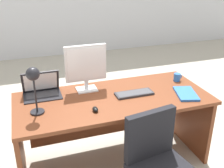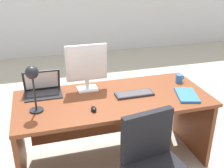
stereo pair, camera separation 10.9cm
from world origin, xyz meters
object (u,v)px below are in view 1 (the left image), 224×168
monitor (86,65)px  desk_lamp (34,80)px  laptop (41,88)px  coffee_mug (177,77)px  keyboard (134,94)px  mouse (95,109)px  desk (112,114)px  book (186,94)px

monitor → desk_lamp: 0.61m
laptop → desk_lamp: (-0.07, -0.38, 0.24)m
coffee_mug → keyboard: bearing=-164.2°
laptop → keyboard: laptop is taller
keyboard → coffee_mug: size_ratio=3.89×
laptop → monitor: bearing=-5.3°
monitor → laptop: size_ratio=1.31×
monitor → laptop: bearing=174.7°
mouse → keyboard: bearing=23.5°
desk → desk_lamp: size_ratio=4.35×
desk_lamp → book: (1.39, -0.08, -0.30)m
laptop → keyboard: size_ratio=0.95×
coffee_mug → laptop: bearing=174.7°
desk → book: bearing=-18.2°
desk → mouse: 0.42m
desk_lamp → coffee_mug: bearing=9.4°
monitor → desk_lamp: bearing=-146.5°
monitor → desk_lamp: size_ratio=1.09×
desk_lamp → book: desk_lamp is taller
desk_lamp → laptop: bearing=79.1°
book → keyboard: bearing=161.3°
laptop → mouse: size_ratio=4.18×
mouse → coffee_mug: bearing=19.3°
keyboard → desk_lamp: bearing=-174.8°
laptop → mouse: (0.40, -0.49, -0.05)m
mouse → coffee_mug: 1.07m
desk → keyboard: keyboard is taller
monitor → coffee_mug: bearing=-5.3°
laptop → mouse: bearing=-50.4°
monitor → mouse: monitor is taller
laptop → coffee_mug: size_ratio=3.69×
laptop → desk_lamp: size_ratio=0.83×
keyboard → desk_lamp: size_ratio=0.88×
desk → monitor: 0.55m
desk → mouse: mouse is taller
desk → mouse: bearing=-132.4°
desk_lamp → monitor: bearing=33.5°
book → desk: bearing=161.8°
desk_lamp → book: 1.43m
monitor → keyboard: size_ratio=1.25×
laptop → book: laptop is taller
desk_lamp → keyboard: bearing=5.2°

